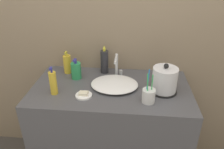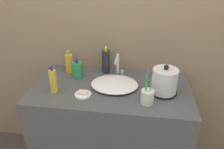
# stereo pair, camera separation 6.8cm
# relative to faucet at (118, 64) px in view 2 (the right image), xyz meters

# --- Properties ---
(wall_back) EXTENTS (6.00, 0.04, 2.60)m
(wall_back) POSITION_rel_faucet_xyz_m (-0.03, 0.15, 0.34)
(wall_back) COLOR gray
(wall_back) RESTS_ON ground_plane
(vanity_counter) EXTENTS (1.12, 0.60, 0.86)m
(vanity_counter) POSITION_rel_faucet_xyz_m (-0.03, -0.17, -0.53)
(vanity_counter) COLOR #4C4C51
(vanity_counter) RESTS_ON ground_plane
(sink_basin) EXTENTS (0.33, 0.28, 0.04)m
(sink_basin) POSITION_rel_faucet_xyz_m (-0.01, -0.16, -0.08)
(sink_basin) COLOR white
(sink_basin) RESTS_ON vanity_counter
(faucet) EXTENTS (0.06, 0.16, 0.18)m
(faucet) POSITION_rel_faucet_xyz_m (0.00, 0.00, 0.00)
(faucet) COLOR silver
(faucet) RESTS_ON vanity_counter
(electric_kettle) EXTENTS (0.18, 0.18, 0.21)m
(electric_kettle) POSITION_rel_faucet_xyz_m (0.33, -0.20, -0.02)
(electric_kettle) COLOR black
(electric_kettle) RESTS_ON vanity_counter
(toothbrush_cup) EXTENTS (0.08, 0.08, 0.22)m
(toothbrush_cup) POSITION_rel_faucet_xyz_m (0.22, -0.33, -0.05)
(toothbrush_cup) COLOR silver
(toothbrush_cup) RESTS_ON vanity_counter
(lotion_bottle) EXTENTS (0.06, 0.06, 0.18)m
(lotion_bottle) POSITION_rel_faucet_xyz_m (-0.39, 0.02, -0.03)
(lotion_bottle) COLOR gold
(lotion_bottle) RESTS_ON vanity_counter
(shampoo_bottle) EXTENTS (0.05, 0.05, 0.20)m
(shampoo_bottle) POSITION_rel_faucet_xyz_m (-0.40, -0.29, -0.02)
(shampoo_bottle) COLOR gold
(shampoo_bottle) RESTS_ON vanity_counter
(mouthwash_bottle) EXTENTS (0.06, 0.06, 0.23)m
(mouthwash_bottle) POSITION_rel_faucet_xyz_m (-0.10, 0.06, -0.01)
(mouthwash_bottle) COLOR #28282D
(mouthwash_bottle) RESTS_ON vanity_counter
(hand_cream_bottle) EXTENTS (0.07, 0.07, 0.16)m
(hand_cream_bottle) POSITION_rel_faucet_xyz_m (-0.30, -0.06, -0.04)
(hand_cream_bottle) COLOR #2D9956
(hand_cream_bottle) RESTS_ON vanity_counter
(soap_dish) EXTENTS (0.11, 0.11, 0.03)m
(soap_dish) POSITION_rel_faucet_xyz_m (-0.20, -0.31, -0.09)
(soap_dish) COLOR white
(soap_dish) RESTS_ON vanity_counter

